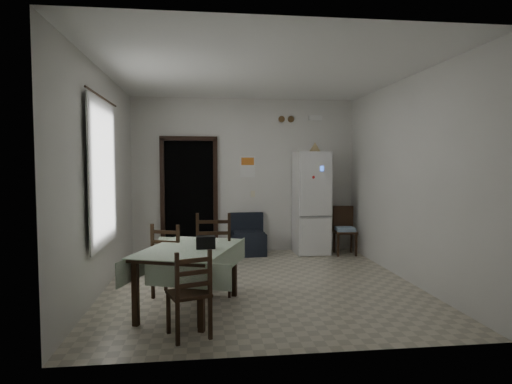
{
  "coord_description": "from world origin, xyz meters",
  "views": [
    {
      "loc": [
        -0.77,
        -5.83,
        1.67
      ],
      "look_at": [
        0.0,
        0.5,
        1.25
      ],
      "focal_mm": 30.0,
      "sensor_mm": 36.0,
      "label": 1
    }
  ],
  "objects_px": {
    "dining_chair_far_left": "(172,259)",
    "dining_chair_far_right": "(214,252)",
    "dining_table": "(190,279)",
    "dining_chair_near_head": "(189,292)",
    "navy_seat": "(248,234)",
    "corner_chair": "(345,231)",
    "fridge": "(311,203)"
  },
  "relations": [
    {
      "from": "dining_chair_far_left",
      "to": "dining_chair_far_right",
      "type": "xyz_separation_m",
      "value": [
        0.54,
        0.03,
        0.07
      ]
    },
    {
      "from": "dining_table",
      "to": "dining_chair_near_head",
      "type": "xyz_separation_m",
      "value": [
        0.02,
        -0.78,
        0.07
      ]
    },
    {
      "from": "navy_seat",
      "to": "dining_chair_far_right",
      "type": "bearing_deg",
      "value": -108.96
    },
    {
      "from": "dining_chair_far_left",
      "to": "navy_seat",
      "type": "bearing_deg",
      "value": -95.71
    },
    {
      "from": "dining_chair_far_right",
      "to": "dining_chair_far_left",
      "type": "bearing_deg",
      "value": 7.24
    },
    {
      "from": "corner_chair",
      "to": "dining_table",
      "type": "bearing_deg",
      "value": -131.17
    },
    {
      "from": "dining_table",
      "to": "dining_chair_far_right",
      "type": "relative_size",
      "value": 1.3
    },
    {
      "from": "navy_seat",
      "to": "dining_table",
      "type": "xyz_separation_m",
      "value": [
        -0.96,
        -2.89,
        -0.02
      ]
    },
    {
      "from": "corner_chair",
      "to": "dining_chair_far_left",
      "type": "xyz_separation_m",
      "value": [
        -2.99,
        -2.12,
        0.02
      ]
    },
    {
      "from": "dining_table",
      "to": "navy_seat",
      "type": "bearing_deg",
      "value": 91.52
    },
    {
      "from": "dining_chair_near_head",
      "to": "fridge",
      "type": "bearing_deg",
      "value": -140.06
    },
    {
      "from": "navy_seat",
      "to": "dining_chair_far_left",
      "type": "distance_m",
      "value": 2.63
    },
    {
      "from": "dining_table",
      "to": "dining_chair_far_left",
      "type": "height_order",
      "value": "dining_chair_far_left"
    },
    {
      "from": "dining_table",
      "to": "dining_chair_far_left",
      "type": "relative_size",
      "value": 1.48
    },
    {
      "from": "corner_chair",
      "to": "dining_chair_near_head",
      "type": "bearing_deg",
      "value": -123.77
    },
    {
      "from": "dining_table",
      "to": "fridge",
      "type": "bearing_deg",
      "value": 73.19
    },
    {
      "from": "fridge",
      "to": "dining_chair_far_right",
      "type": "height_order",
      "value": "fridge"
    },
    {
      "from": "fridge",
      "to": "corner_chair",
      "type": "xyz_separation_m",
      "value": [
        0.59,
        -0.22,
        -0.51
      ]
    },
    {
      "from": "dining_table",
      "to": "dining_chair_near_head",
      "type": "height_order",
      "value": "dining_chair_near_head"
    },
    {
      "from": "dining_table",
      "to": "dining_chair_far_right",
      "type": "xyz_separation_m",
      "value": [
        0.29,
        0.59,
        0.17
      ]
    },
    {
      "from": "navy_seat",
      "to": "dining_chair_far_right",
      "type": "relative_size",
      "value": 0.71
    },
    {
      "from": "dining_chair_far_left",
      "to": "fridge",
      "type": "bearing_deg",
      "value": -114.2
    },
    {
      "from": "corner_chair",
      "to": "dining_chair_far_right",
      "type": "height_order",
      "value": "dining_chair_far_right"
    },
    {
      "from": "dining_chair_far_right",
      "to": "dining_table",
      "type": "bearing_deg",
      "value": 67.52
    },
    {
      "from": "dining_chair_far_left",
      "to": "dining_table",
      "type": "bearing_deg",
      "value": 135.44
    },
    {
      "from": "dining_chair_near_head",
      "to": "dining_chair_far_left",
      "type": "bearing_deg",
      "value": -98.7
    },
    {
      "from": "corner_chair",
      "to": "dining_chair_far_left",
      "type": "height_order",
      "value": "dining_chair_far_left"
    },
    {
      "from": "corner_chair",
      "to": "dining_chair_far_right",
      "type": "relative_size",
      "value": 0.83
    },
    {
      "from": "navy_seat",
      "to": "dining_chair_far_left",
      "type": "height_order",
      "value": "dining_chair_far_left"
    },
    {
      "from": "corner_chair",
      "to": "dining_chair_far_right",
      "type": "distance_m",
      "value": 3.22
    },
    {
      "from": "corner_chair",
      "to": "dining_chair_near_head",
      "type": "height_order",
      "value": "corner_chair"
    },
    {
      "from": "fridge",
      "to": "dining_chair_far_right",
      "type": "distance_m",
      "value": 2.99
    }
  ]
}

